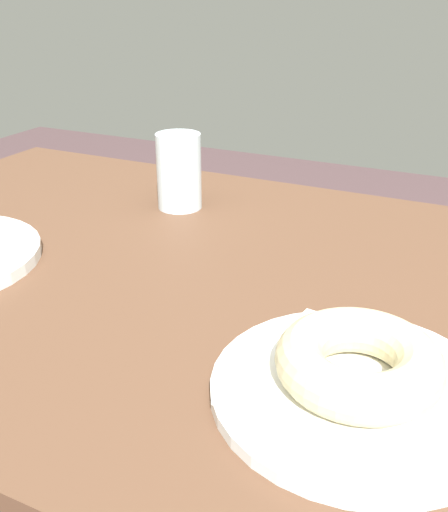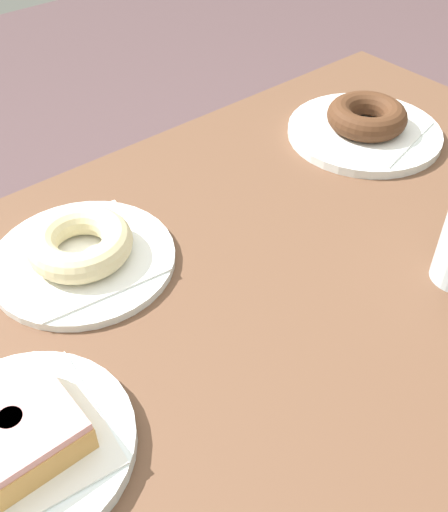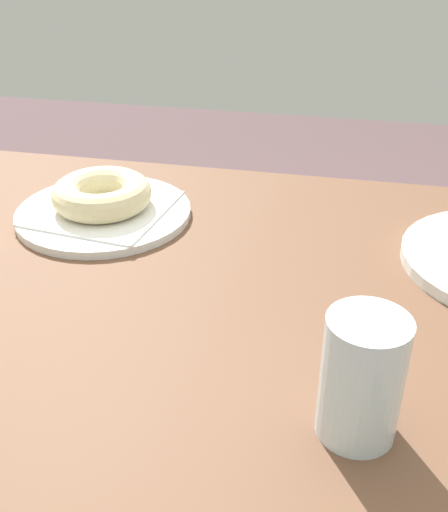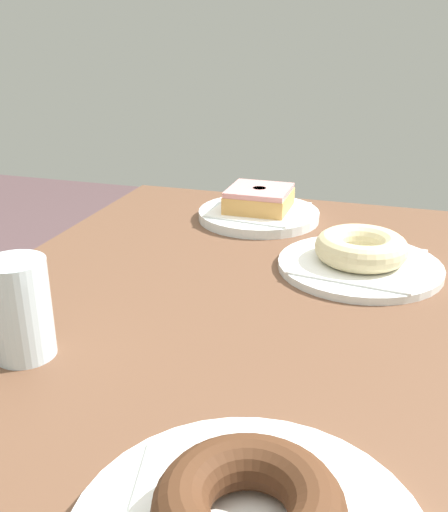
% 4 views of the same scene
% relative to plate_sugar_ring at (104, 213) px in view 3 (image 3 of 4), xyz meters
% --- Properties ---
extents(table, '(1.05, 0.66, 0.75)m').
position_rel_plate_sugar_ring_xyz_m(table, '(-0.21, 0.14, -0.09)').
color(table, brown).
rests_on(table, ground_plane).
extents(plate_sugar_ring, '(0.22, 0.22, 0.01)m').
position_rel_plate_sugar_ring_xyz_m(plate_sugar_ring, '(0.00, 0.00, 0.00)').
color(plate_sugar_ring, white).
rests_on(plate_sugar_ring, table).
extents(napkin_sugar_ring, '(0.18, 0.18, 0.00)m').
position_rel_plate_sugar_ring_xyz_m(napkin_sugar_ring, '(0.00, 0.00, 0.01)').
color(napkin_sugar_ring, white).
rests_on(napkin_sugar_ring, plate_sugar_ring).
extents(donut_sugar_ring, '(0.13, 0.13, 0.04)m').
position_rel_plate_sugar_ring_xyz_m(donut_sugar_ring, '(0.00, 0.00, 0.03)').
color(donut_sugar_ring, beige).
rests_on(donut_sugar_ring, napkin_sugar_ring).
extents(water_glass, '(0.06, 0.06, 0.10)m').
position_rel_plate_sugar_ring_xyz_m(water_glass, '(-0.32, 0.30, 0.05)').
color(water_glass, silver).
rests_on(water_glass, table).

